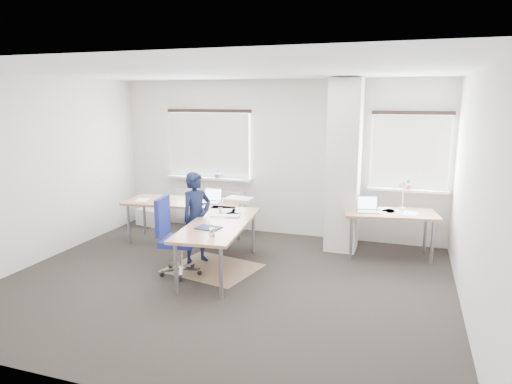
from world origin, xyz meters
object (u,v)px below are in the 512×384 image
(desk_main, at_px, (203,213))
(task_chair, at_px, (178,253))
(desk_side, at_px, (390,215))
(person, at_px, (197,218))

(desk_main, bearing_deg, task_chair, -96.21)
(desk_main, xyz_separation_m, task_chair, (-0.00, -0.86, -0.38))
(desk_main, relative_size, desk_side, 1.78)
(desk_side, height_order, person, person)
(desk_side, height_order, task_chair, desk_side)
(desk_side, xyz_separation_m, person, (-2.75, -1.19, 0.01))
(task_chair, distance_m, person, 0.66)
(desk_side, xyz_separation_m, task_chair, (-2.81, -1.73, -0.37))
(desk_main, height_order, desk_side, desk_side)
(desk_main, distance_m, task_chair, 0.94)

